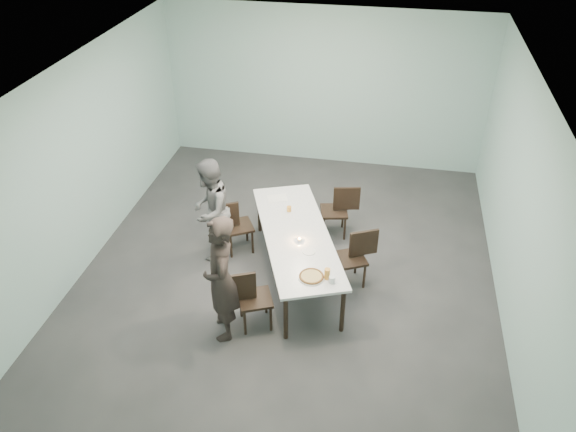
% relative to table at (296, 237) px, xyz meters
% --- Properties ---
extents(ground, '(7.00, 7.00, 0.00)m').
position_rel_table_xyz_m(ground, '(-0.13, 0.15, -0.69)').
color(ground, '#333335').
rests_on(ground, ground).
extents(room_shell, '(6.02, 7.02, 3.01)m').
position_rel_table_xyz_m(room_shell, '(-0.13, 0.15, 1.33)').
color(room_shell, '#9AC1BE').
rests_on(room_shell, ground).
extents(table, '(1.78, 2.75, 0.75)m').
position_rel_table_xyz_m(table, '(0.00, 0.00, 0.00)').
color(table, white).
rests_on(table, ground).
extents(chair_near_left, '(0.65, 0.55, 0.87)m').
position_rel_table_xyz_m(chair_near_left, '(-0.42, -1.12, -0.19)').
color(chair_near_left, black).
rests_on(chair_near_left, ground).
extents(chair_far_left, '(0.64, 0.57, 0.87)m').
position_rel_table_xyz_m(chair_far_left, '(-1.06, 0.42, -0.19)').
color(chair_far_left, black).
rests_on(chair_far_left, ground).
extents(chair_near_right, '(0.65, 0.56, 0.87)m').
position_rel_table_xyz_m(chair_near_right, '(0.85, 0.02, -0.19)').
color(chair_near_right, black).
rests_on(chair_near_right, ground).
extents(chair_far_right, '(0.64, 0.50, 0.87)m').
position_rel_table_xyz_m(chair_far_right, '(0.48, 1.17, -0.19)').
color(chair_far_right, black).
rests_on(chair_far_right, ground).
extents(diner_near, '(0.62, 0.75, 1.76)m').
position_rel_table_xyz_m(diner_near, '(-0.71, -1.30, 0.19)').
color(diner_near, black).
rests_on(diner_near, ground).
extents(diner_far, '(0.65, 0.81, 1.61)m').
position_rel_table_xyz_m(diner_far, '(-1.35, 0.27, 0.11)').
color(diner_far, slate).
rests_on(diner_far, ground).
extents(pizza, '(0.34, 0.34, 0.04)m').
position_rel_table_xyz_m(pizza, '(0.35, -0.90, 0.08)').
color(pizza, white).
rests_on(pizza, table).
extents(side_plate, '(0.18, 0.18, 0.01)m').
position_rel_table_xyz_m(side_plate, '(0.24, -0.38, 0.06)').
color(side_plate, white).
rests_on(side_plate, table).
extents(beer_glass, '(0.08, 0.08, 0.15)m').
position_rel_table_xyz_m(beer_glass, '(0.55, -0.88, 0.13)').
color(beer_glass, orange).
rests_on(beer_glass, table).
extents(water_tumbler, '(0.08, 0.08, 0.09)m').
position_rel_table_xyz_m(water_tumbler, '(0.62, -0.95, 0.10)').
color(water_tumbler, silver).
rests_on(water_tumbler, table).
extents(tealight, '(0.06, 0.06, 0.05)m').
position_rel_table_xyz_m(tealight, '(0.07, -0.17, 0.08)').
color(tealight, silver).
rests_on(tealight, table).
extents(amber_tumbler, '(0.07, 0.07, 0.08)m').
position_rel_table_xyz_m(amber_tumbler, '(-0.21, 0.55, 0.10)').
color(amber_tumbler, orange).
rests_on(amber_tumbler, table).
extents(menu, '(0.36, 0.31, 0.01)m').
position_rel_table_xyz_m(menu, '(-0.45, 0.86, 0.06)').
color(menu, silver).
rests_on(menu, table).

